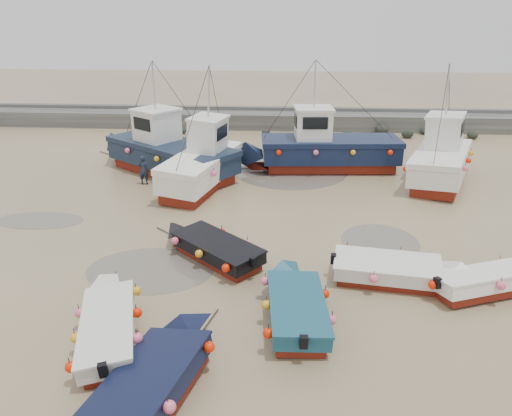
# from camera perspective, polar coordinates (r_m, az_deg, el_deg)

# --- Properties ---
(ground) EXTENTS (120.00, 120.00, 0.00)m
(ground) POSITION_cam_1_polar(r_m,az_deg,el_deg) (19.28, 1.12, -5.58)
(ground) COLOR tan
(ground) RESTS_ON ground
(seawall) EXTENTS (60.00, 4.92, 1.50)m
(seawall) POSITION_cam_1_polar(r_m,az_deg,el_deg) (39.94, 2.71, 9.98)
(seawall) COLOR slate
(seawall) RESTS_ON ground
(puddle_a) EXTENTS (4.68, 4.68, 0.01)m
(puddle_a) POSITION_cam_1_polar(r_m,az_deg,el_deg) (18.77, -11.99, -6.91)
(puddle_a) COLOR #625C51
(puddle_a) RESTS_ON ground
(puddle_b) EXTENTS (3.17, 3.17, 0.01)m
(puddle_b) POSITION_cam_1_polar(r_m,az_deg,el_deg) (21.09, 14.00, -3.73)
(puddle_b) COLOR #625C51
(puddle_b) RESTS_ON ground
(puddle_c) EXTENTS (4.00, 4.00, 0.01)m
(puddle_c) POSITION_cam_1_polar(r_m,az_deg,el_deg) (24.48, -23.49, -1.30)
(puddle_c) COLOR #625C51
(puddle_c) RESTS_ON ground
(puddle_d) EXTENTS (6.76, 6.76, 0.01)m
(puddle_d) POSITION_cam_1_polar(r_m,az_deg,el_deg) (29.60, 3.94, 4.40)
(puddle_d) COLOR #625C51
(puddle_d) RESTS_ON ground
(dinghy_0) EXTENTS (2.70, 6.11, 1.43)m
(dinghy_0) POSITION_cam_1_polar(r_m,az_deg,el_deg) (15.30, -16.30, -12.22)
(dinghy_0) COLOR maroon
(dinghy_0) RESTS_ON ground
(dinghy_1) EXTENTS (3.14, 6.50, 1.43)m
(dinghy_1) POSITION_cam_1_polar(r_m,az_deg,el_deg) (12.99, -11.53, -18.74)
(dinghy_1) COLOR maroon
(dinghy_1) RESTS_ON ground
(dinghy_2) EXTENTS (2.30, 5.91, 1.43)m
(dinghy_2) POSITION_cam_1_polar(r_m,az_deg,el_deg) (15.56, 4.50, -10.63)
(dinghy_2) COLOR maroon
(dinghy_2) RESTS_ON ground
(dinghy_3) EXTENTS (5.56, 2.73, 1.43)m
(dinghy_3) POSITION_cam_1_polar(r_m,az_deg,el_deg) (18.48, 25.55, -7.30)
(dinghy_3) COLOR maroon
(dinghy_3) RESTS_ON ground
(dinghy_4) EXTENTS (5.01, 4.66, 1.43)m
(dinghy_4) POSITION_cam_1_polar(r_m,az_deg,el_deg) (19.04, -5.10, -4.20)
(dinghy_4) COLOR maroon
(dinghy_4) RESTS_ON ground
(dinghy_5) EXTENTS (5.91, 2.56, 1.43)m
(dinghy_5) POSITION_cam_1_polar(r_m,az_deg,el_deg) (17.97, 15.93, -6.71)
(dinghy_5) COLOR maroon
(dinghy_5) RESTS_ON ground
(cabin_boat_0) EXTENTS (10.05, 8.02, 6.22)m
(cabin_boat_0) POSITION_cam_1_polar(r_m,az_deg,el_deg) (29.16, -10.48, 6.46)
(cabin_boat_0) COLOR maroon
(cabin_boat_0) RESTS_ON ground
(cabin_boat_1) EXTENTS (4.08, 9.62, 6.22)m
(cabin_boat_1) POSITION_cam_1_polar(r_m,az_deg,el_deg) (26.74, -5.91, 5.43)
(cabin_boat_1) COLOR maroon
(cabin_boat_1) RESTS_ON ground
(cabin_boat_2) EXTENTS (11.19, 3.73, 6.22)m
(cabin_boat_2) POSITION_cam_1_polar(r_m,az_deg,el_deg) (29.52, 7.28, 6.86)
(cabin_boat_2) COLOR maroon
(cabin_boat_2) RESTS_ON ground
(cabin_boat_3) EXTENTS (5.13, 8.87, 6.22)m
(cabin_boat_3) POSITION_cam_1_polar(r_m,az_deg,el_deg) (29.03, 20.69, 5.49)
(cabin_boat_3) COLOR maroon
(cabin_boat_3) RESTS_ON ground
(person) EXTENTS (0.60, 0.41, 1.61)m
(person) POSITION_cam_1_polar(r_m,az_deg,el_deg) (27.75, -12.60, 2.69)
(person) COLOR #192133
(person) RESTS_ON ground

